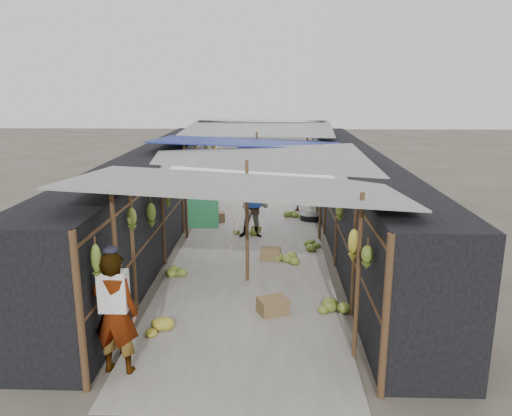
# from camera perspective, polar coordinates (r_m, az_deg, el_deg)

# --- Properties ---
(ground) EXTENTS (80.00, 80.00, 0.00)m
(ground) POSITION_cam_1_polar(r_m,az_deg,el_deg) (8.08, -2.14, -16.45)
(ground) COLOR #6B6356
(ground) RESTS_ON ground
(aisle_slab) EXTENTS (3.60, 16.00, 0.02)m
(aisle_slab) POSITION_cam_1_polar(r_m,az_deg,el_deg) (14.06, -0.26, -2.87)
(aisle_slab) COLOR #9E998E
(aisle_slab) RESTS_ON ground
(stall_left) EXTENTS (1.40, 15.00, 2.30)m
(stall_left) POSITION_cam_1_polar(r_m,az_deg,el_deg) (14.14, -11.28, 1.72)
(stall_left) COLOR black
(stall_left) RESTS_ON ground
(stall_right) EXTENTS (1.40, 15.00, 2.30)m
(stall_right) POSITION_cam_1_polar(r_m,az_deg,el_deg) (13.93, 10.90, 1.56)
(stall_right) COLOR black
(stall_right) RESTS_ON ground
(crate_near) EXTENTS (0.62, 0.57, 0.30)m
(crate_near) POSITION_cam_1_polar(r_m,az_deg,el_deg) (9.28, 1.93, -11.15)
(crate_near) COLOR olive
(crate_near) RESTS_ON ground
(crate_mid) EXTENTS (0.49, 0.41, 0.28)m
(crate_mid) POSITION_cam_1_polar(r_m,az_deg,el_deg) (11.97, 1.70, -5.29)
(crate_mid) COLOR olive
(crate_mid) RESTS_ON ground
(crate_back) EXTENTS (0.52, 0.45, 0.30)m
(crate_back) POSITION_cam_1_polar(r_m,az_deg,el_deg) (15.21, -4.48, -1.05)
(crate_back) COLOR olive
(crate_back) RESTS_ON ground
(black_basin) EXTENTS (0.64, 0.64, 0.19)m
(black_basin) POSITION_cam_1_polar(r_m,az_deg,el_deg) (15.46, 6.26, -1.06)
(black_basin) COLOR black
(black_basin) RESTS_ON ground
(vendor_elderly) EXTENTS (0.74, 0.54, 1.86)m
(vendor_elderly) POSITION_cam_1_polar(r_m,az_deg,el_deg) (7.52, -15.80, -11.46)
(vendor_elderly) COLOR white
(vendor_elderly) RESTS_ON ground
(shopper_blue) EXTENTS (0.82, 0.65, 1.66)m
(shopper_blue) POSITION_cam_1_polar(r_m,az_deg,el_deg) (13.48, -0.28, -0.00)
(shopper_blue) COLOR navy
(shopper_blue) RESTS_ON ground
(vendor_seated) EXTENTS (0.41, 0.65, 0.97)m
(vendor_seated) POSITION_cam_1_polar(r_m,az_deg,el_deg) (16.46, 4.65, 1.30)
(vendor_seated) COLOR #44403B
(vendor_seated) RESTS_ON ground
(market_canopy) EXTENTS (5.62, 15.20, 2.77)m
(market_canopy) POSITION_cam_1_polar(r_m,az_deg,el_deg) (13.91, -0.12, 7.05)
(market_canopy) COLOR brown
(market_canopy) RESTS_ON ground
(hanging_bananas) EXTENTS (3.96, 14.20, 0.86)m
(hanging_bananas) POSITION_cam_1_polar(r_m,az_deg,el_deg) (13.45, -0.49, 3.56)
(hanging_bananas) COLOR olive
(hanging_bananas) RESTS_ON ground
(floor_bananas) EXTENTS (3.98, 10.87, 0.35)m
(floor_bananas) POSITION_cam_1_polar(r_m,az_deg,el_deg) (13.20, -1.09, -3.34)
(floor_bananas) COLOR olive
(floor_bananas) RESTS_ON ground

